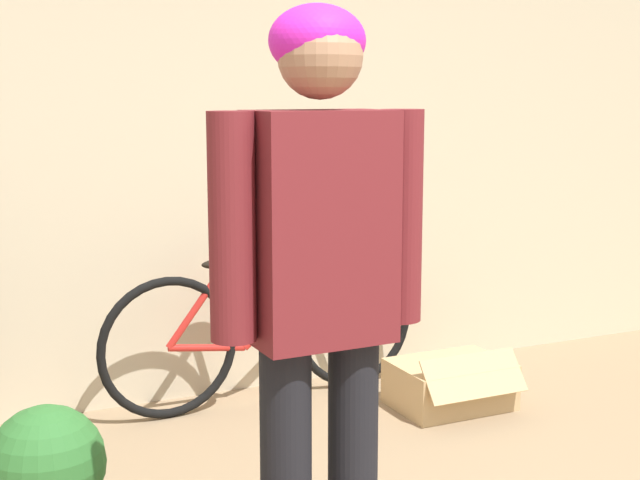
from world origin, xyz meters
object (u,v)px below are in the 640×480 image
Objects in this scene: bicycle at (266,329)px; potted_plant at (47,475)px; person at (320,266)px; cardboard_box at (450,384)px.

bicycle is 3.32× the size of potted_plant.
cardboard_box is at bearing 44.02° from person.
bicycle is 0.94m from cardboard_box.
person is 2.11m from cardboard_box.
person reaches higher than cardboard_box.
person is at bearing -47.96° from potted_plant.
person is 3.20× the size of cardboard_box.
potted_plant is at bearing 130.65° from person.
person is 1.04× the size of bicycle.
potted_plant reaches higher than cardboard_box.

